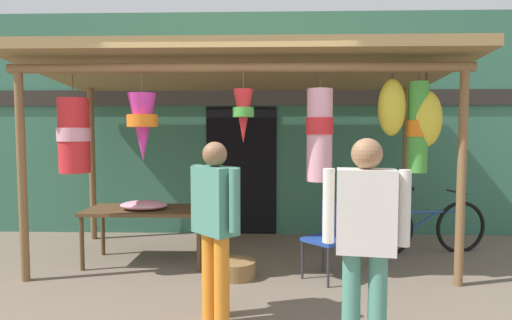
{
  "coord_description": "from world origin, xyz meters",
  "views": [
    {
      "loc": [
        0.39,
        -4.52,
        1.62
      ],
      "look_at": [
        0.22,
        1.02,
        1.25
      ],
      "focal_mm": 29.81,
      "sensor_mm": 36.0,
      "label": 1
    }
  ],
  "objects_px": {
    "vendor_in_orange": "(215,217)",
    "customer_foreground": "(365,232)",
    "wicker_basket_by_table": "(236,269)",
    "parked_bicycle": "(424,227)",
    "display_table": "(147,214)",
    "flower_heap_on_table": "(145,205)",
    "folding_chair": "(330,233)"
  },
  "relations": [
    {
      "from": "flower_heap_on_table",
      "to": "wicker_basket_by_table",
      "type": "xyz_separation_m",
      "value": [
        1.13,
        -0.41,
        -0.64
      ]
    },
    {
      "from": "folding_chair",
      "to": "parked_bicycle",
      "type": "bearing_deg",
      "value": 35.42
    },
    {
      "from": "display_table",
      "to": "vendor_in_orange",
      "type": "bearing_deg",
      "value": -56.63
    },
    {
      "from": "display_table",
      "to": "folding_chair",
      "type": "height_order",
      "value": "folding_chair"
    },
    {
      "from": "parked_bicycle",
      "to": "wicker_basket_by_table",
      "type": "bearing_deg",
      "value": -157.5
    },
    {
      "from": "parked_bicycle",
      "to": "customer_foreground",
      "type": "distance_m",
      "value": 3.09
    },
    {
      "from": "customer_foreground",
      "to": "vendor_in_orange",
      "type": "bearing_deg",
      "value": 152.05
    },
    {
      "from": "flower_heap_on_table",
      "to": "customer_foreground",
      "type": "bearing_deg",
      "value": -43.96
    },
    {
      "from": "display_table",
      "to": "wicker_basket_by_table",
      "type": "distance_m",
      "value": 1.33
    },
    {
      "from": "parked_bicycle",
      "to": "vendor_in_orange",
      "type": "height_order",
      "value": "vendor_in_orange"
    },
    {
      "from": "parked_bicycle",
      "to": "customer_foreground",
      "type": "relative_size",
      "value": 1.1
    },
    {
      "from": "flower_heap_on_table",
      "to": "wicker_basket_by_table",
      "type": "distance_m",
      "value": 1.36
    },
    {
      "from": "wicker_basket_by_table",
      "to": "parked_bicycle",
      "type": "relative_size",
      "value": 0.26
    },
    {
      "from": "display_table",
      "to": "parked_bicycle",
      "type": "distance_m",
      "value": 3.61
    },
    {
      "from": "flower_heap_on_table",
      "to": "vendor_in_orange",
      "type": "relative_size",
      "value": 0.37
    },
    {
      "from": "folding_chair",
      "to": "wicker_basket_by_table",
      "type": "height_order",
      "value": "folding_chair"
    },
    {
      "from": "display_table",
      "to": "flower_heap_on_table",
      "type": "xyz_separation_m",
      "value": [
        -0.01,
        -0.08,
        0.12
      ]
    },
    {
      "from": "folding_chair",
      "to": "display_table",
      "type": "bearing_deg",
      "value": 167.82
    },
    {
      "from": "display_table",
      "to": "flower_heap_on_table",
      "type": "height_order",
      "value": "flower_heap_on_table"
    },
    {
      "from": "vendor_in_orange",
      "to": "customer_foreground",
      "type": "distance_m",
      "value": 1.28
    },
    {
      "from": "parked_bicycle",
      "to": "vendor_in_orange",
      "type": "xyz_separation_m",
      "value": [
        -2.52,
        -2.1,
        0.55
      ]
    },
    {
      "from": "customer_foreground",
      "to": "flower_heap_on_table",
      "type": "bearing_deg",
      "value": 136.04
    },
    {
      "from": "display_table",
      "to": "wicker_basket_by_table",
      "type": "xyz_separation_m",
      "value": [
        1.12,
        -0.49,
        -0.52
      ]
    },
    {
      "from": "parked_bicycle",
      "to": "customer_foreground",
      "type": "bearing_deg",
      "value": -117.38
    },
    {
      "from": "wicker_basket_by_table",
      "to": "vendor_in_orange",
      "type": "xyz_separation_m",
      "value": [
        -0.08,
        -1.09,
        0.81
      ]
    },
    {
      "from": "folding_chair",
      "to": "parked_bicycle",
      "type": "height_order",
      "value": "parked_bicycle"
    },
    {
      "from": "folding_chair",
      "to": "vendor_in_orange",
      "type": "bearing_deg",
      "value": -135.63
    },
    {
      "from": "display_table",
      "to": "customer_foreground",
      "type": "bearing_deg",
      "value": -45.12
    },
    {
      "from": "folding_chair",
      "to": "customer_foreground",
      "type": "xyz_separation_m",
      "value": [
        -0.01,
        -1.71,
        0.42
      ]
    },
    {
      "from": "wicker_basket_by_table",
      "to": "vendor_in_orange",
      "type": "bearing_deg",
      "value": -94.45
    },
    {
      "from": "customer_foreground",
      "to": "parked_bicycle",
      "type": "bearing_deg",
      "value": 62.62
    },
    {
      "from": "vendor_in_orange",
      "to": "wicker_basket_by_table",
      "type": "bearing_deg",
      "value": 85.55
    }
  ]
}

